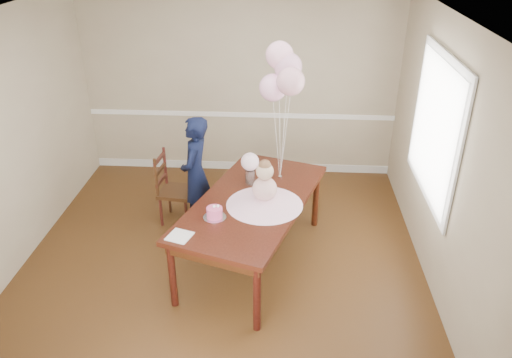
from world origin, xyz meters
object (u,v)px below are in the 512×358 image
object	(u,v)px
dining_table_top	(252,202)
birthday_cake	(215,212)
dining_chair_seat	(177,192)
woman	(196,174)

from	to	relation	value
dining_table_top	birthday_cake	xyz separation A→B (m)	(-0.35, -0.39, 0.09)
dining_chair_seat	birthday_cake	bearing A→B (deg)	-54.41
dining_table_top	dining_chair_seat	world-z (taller)	dining_table_top
dining_table_top	birthday_cake	distance (m)	0.53
birthday_cake	dining_chair_seat	bearing A→B (deg)	119.30
birthday_cake	woman	xyz separation A→B (m)	(-0.38, 1.06, -0.13)
dining_chair_seat	woman	xyz separation A→B (m)	(0.28, -0.12, 0.32)
dining_table_top	dining_chair_seat	xyz separation A→B (m)	(-1.02, 0.80, -0.36)
dining_chair_seat	woman	world-z (taller)	woman
birthday_cake	dining_chair_seat	distance (m)	1.43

